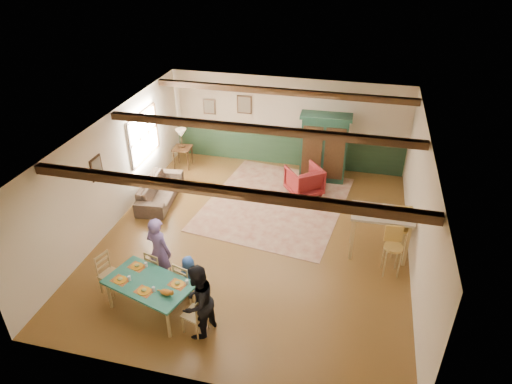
% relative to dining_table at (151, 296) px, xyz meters
% --- Properties ---
extents(floor, '(8.00, 8.00, 0.00)m').
position_rel_dining_table_xyz_m(floor, '(1.37, 2.70, -0.34)').
color(floor, '#563718').
rests_on(floor, ground).
extents(wall_back, '(7.00, 0.02, 2.70)m').
position_rel_dining_table_xyz_m(wall_back, '(1.37, 6.70, 1.01)').
color(wall_back, beige).
rests_on(wall_back, floor).
extents(wall_left, '(0.02, 8.00, 2.70)m').
position_rel_dining_table_xyz_m(wall_left, '(-2.13, 2.70, 1.01)').
color(wall_left, beige).
rests_on(wall_left, floor).
extents(wall_right, '(0.02, 8.00, 2.70)m').
position_rel_dining_table_xyz_m(wall_right, '(4.87, 2.70, 1.01)').
color(wall_right, beige).
rests_on(wall_right, floor).
extents(ceiling, '(7.00, 8.00, 0.02)m').
position_rel_dining_table_xyz_m(ceiling, '(1.37, 2.70, 2.36)').
color(ceiling, white).
rests_on(ceiling, wall_back).
extents(wainscot_back, '(6.95, 0.03, 0.90)m').
position_rel_dining_table_xyz_m(wainscot_back, '(1.37, 6.68, 0.11)').
color(wainscot_back, '#1A301E').
rests_on(wainscot_back, floor).
extents(ceiling_beam_front, '(6.95, 0.16, 0.16)m').
position_rel_dining_table_xyz_m(ceiling_beam_front, '(1.37, 0.40, 2.27)').
color(ceiling_beam_front, black).
rests_on(ceiling_beam_front, ceiling).
extents(ceiling_beam_mid, '(6.95, 0.16, 0.16)m').
position_rel_dining_table_xyz_m(ceiling_beam_mid, '(1.37, 3.10, 2.27)').
color(ceiling_beam_mid, black).
rests_on(ceiling_beam_mid, ceiling).
extents(ceiling_beam_back, '(6.95, 0.16, 0.16)m').
position_rel_dining_table_xyz_m(ceiling_beam_back, '(1.37, 5.70, 2.27)').
color(ceiling_beam_back, black).
rests_on(ceiling_beam_back, ceiling).
extents(window_left, '(0.06, 1.60, 1.30)m').
position_rel_dining_table_xyz_m(window_left, '(-2.10, 4.40, 1.21)').
color(window_left, white).
rests_on(window_left, wall_left).
extents(picture_left_wall, '(0.04, 0.42, 0.52)m').
position_rel_dining_table_xyz_m(picture_left_wall, '(-2.10, 2.10, 1.41)').
color(picture_left_wall, gray).
rests_on(picture_left_wall, wall_left).
extents(picture_back_a, '(0.45, 0.04, 0.55)m').
position_rel_dining_table_xyz_m(picture_back_a, '(0.07, 6.67, 1.46)').
color(picture_back_a, gray).
rests_on(picture_back_a, wall_back).
extents(picture_back_b, '(0.38, 0.04, 0.48)m').
position_rel_dining_table_xyz_m(picture_back_b, '(-1.03, 6.67, 1.31)').
color(picture_back_b, gray).
rests_on(picture_back_b, wall_back).
extents(dining_table, '(1.82, 1.33, 0.68)m').
position_rel_dining_table_xyz_m(dining_table, '(0.00, 0.00, 0.00)').
color(dining_table, '#226C59').
rests_on(dining_table, floor).
extents(dining_chair_far_left, '(0.48, 0.49, 0.86)m').
position_rel_dining_table_xyz_m(dining_chair_far_left, '(-0.16, 0.73, 0.09)').
color(dining_chair_far_left, '#A08550').
rests_on(dining_chair_far_left, floor).
extents(dining_chair_far_right, '(0.48, 0.49, 0.86)m').
position_rel_dining_table_xyz_m(dining_chair_far_right, '(0.53, 0.52, 0.09)').
color(dining_chair_far_right, '#A08550').
rests_on(dining_chair_far_right, floor).
extents(dining_chair_end_left, '(0.49, 0.48, 0.86)m').
position_rel_dining_table_xyz_m(dining_chair_end_left, '(-1.00, 0.30, 0.09)').
color(dining_chair_end_left, '#A08550').
rests_on(dining_chair_end_left, floor).
extents(dining_chair_end_right, '(0.49, 0.48, 0.86)m').
position_rel_dining_table_xyz_m(dining_chair_end_right, '(1.00, -0.30, 0.09)').
color(dining_chair_end_right, '#A08550').
rests_on(dining_chair_end_right, floor).
extents(person_man, '(0.65, 0.52, 1.56)m').
position_rel_dining_table_xyz_m(person_man, '(-0.14, 0.80, 0.44)').
color(person_man, '#735998').
rests_on(person_man, floor).
extents(person_woman, '(0.75, 0.86, 1.49)m').
position_rel_dining_table_xyz_m(person_woman, '(1.08, -0.32, 0.41)').
color(person_woman, black).
rests_on(person_woman, floor).
extents(person_child, '(0.51, 0.40, 0.91)m').
position_rel_dining_table_xyz_m(person_child, '(0.55, 0.59, 0.12)').
color(person_child, '#264B98').
rests_on(person_child, floor).
extents(cat, '(0.35, 0.21, 0.16)m').
position_rel_dining_table_xyz_m(cat, '(0.45, -0.23, 0.42)').
color(cat, orange).
rests_on(cat, dining_table).
extents(place_setting_near_left, '(0.42, 0.36, 0.11)m').
position_rel_dining_table_xyz_m(place_setting_near_left, '(-0.54, -0.07, 0.39)').
color(place_setting_near_left, orange).
rests_on(place_setting_near_left, dining_table).
extents(place_setting_near_center, '(0.42, 0.36, 0.11)m').
position_rel_dining_table_xyz_m(place_setting_near_center, '(0.02, -0.24, 0.39)').
color(place_setting_near_center, orange).
rests_on(place_setting_near_center, dining_table).
extents(place_setting_far_left, '(0.42, 0.36, 0.11)m').
position_rel_dining_table_xyz_m(place_setting_far_left, '(-0.41, 0.36, 0.39)').
color(place_setting_far_left, orange).
rests_on(place_setting_far_left, dining_table).
extents(place_setting_far_right, '(0.42, 0.36, 0.11)m').
position_rel_dining_table_xyz_m(place_setting_far_right, '(0.54, 0.07, 0.39)').
color(place_setting_far_right, orange).
rests_on(place_setting_far_right, dining_table).
extents(area_rug, '(3.93, 4.48, 0.01)m').
position_rel_dining_table_xyz_m(area_rug, '(1.52, 4.35, -0.33)').
color(area_rug, '#C2B18C').
rests_on(area_rug, floor).
extents(armoire, '(1.41, 0.60, 1.98)m').
position_rel_dining_table_xyz_m(armoire, '(2.55, 5.98, 0.65)').
color(armoire, '#122F22').
rests_on(armoire, floor).
extents(armchair, '(1.20, 1.20, 0.79)m').
position_rel_dining_table_xyz_m(armchair, '(2.17, 5.05, 0.06)').
color(armchair, '#4E0F14').
rests_on(armchair, floor).
extents(sofa, '(0.99, 2.05, 0.58)m').
position_rel_dining_table_xyz_m(sofa, '(-1.52, 3.80, -0.05)').
color(sofa, '#403228').
rests_on(sofa, floor).
extents(end_table, '(0.56, 0.56, 0.64)m').
position_rel_dining_table_xyz_m(end_table, '(-1.63, 5.76, -0.02)').
color(end_table, black).
rests_on(end_table, floor).
extents(table_lamp, '(0.34, 0.34, 0.59)m').
position_rel_dining_table_xyz_m(table_lamp, '(-1.63, 5.76, 0.60)').
color(table_lamp, '#CDB185').
rests_on(table_lamp, end_table).
extents(counter_table, '(1.34, 0.81, 1.10)m').
position_rel_dining_table_xyz_m(counter_table, '(4.16, 2.79, 0.21)').
color(counter_table, '#BEAE94').
rests_on(counter_table, floor).
extents(bar_stool_left, '(0.44, 0.47, 1.09)m').
position_rel_dining_table_xyz_m(bar_stool_left, '(4.43, 2.18, 0.21)').
color(bar_stool_left, tan).
rests_on(bar_stool_left, floor).
extents(bar_stool_right, '(0.47, 0.50, 1.15)m').
position_rel_dining_table_xyz_m(bar_stool_right, '(4.62, 2.90, 0.24)').
color(bar_stool_right, tan).
rests_on(bar_stool_right, floor).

